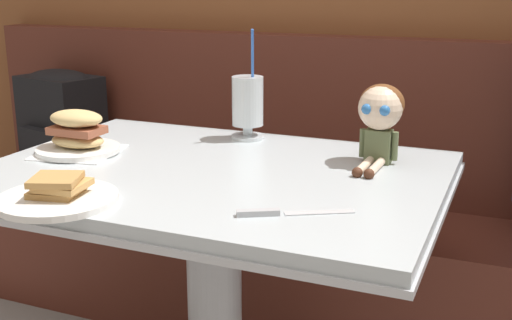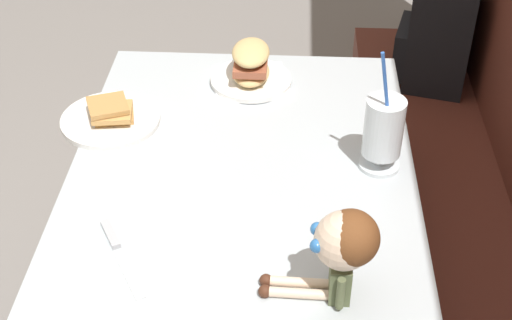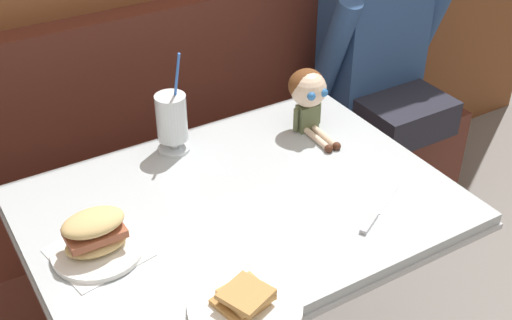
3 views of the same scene
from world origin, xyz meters
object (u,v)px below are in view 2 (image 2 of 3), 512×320
toast_plate (111,117)px  backpack (441,23)px  milkshake_glass (383,130)px  butter_knife (116,245)px  sandwich_plate (251,68)px  seated_doll (343,245)px

toast_plate → backpack: 1.22m
milkshake_glass → butter_knife: (0.30, -0.56, -0.10)m
butter_knife → toast_plate: bearing=-166.9°
toast_plate → sandwich_plate: 0.40m
toast_plate → butter_knife: toast_plate is taller
milkshake_glass → seated_doll: milkshake_glass is taller
butter_knife → backpack: size_ratio=0.53×
milkshake_glass → butter_knife: milkshake_glass is taller
seated_doll → backpack: 1.38m
milkshake_glass → butter_knife: 0.64m
seated_doll → backpack: bearing=163.3°
milkshake_glass → backpack: size_ratio=0.78×
butter_knife → seated_doll: 0.48m
butter_knife → seated_doll: seated_doll is taller
backpack → toast_plate: bearing=-51.3°
sandwich_plate → backpack: 0.83m
toast_plate → sandwich_plate: size_ratio=1.07×
butter_knife → milkshake_glass: bearing=118.2°
sandwich_plate → backpack: size_ratio=0.57×
toast_plate → seated_doll: 0.79m
backpack → sandwich_plate: bearing=-47.7°
toast_plate → milkshake_glass: (0.14, 0.66, 0.09)m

